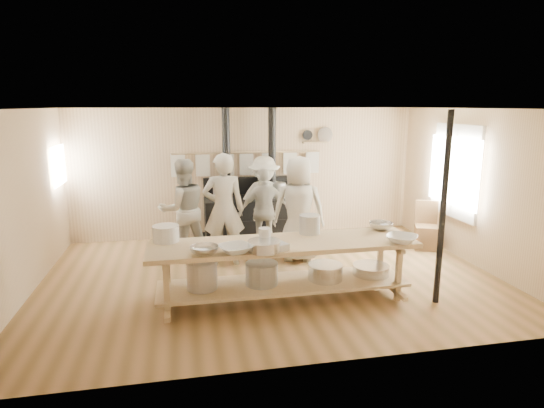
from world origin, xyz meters
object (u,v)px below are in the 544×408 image
stove (250,214)px  cook_center (299,209)px  cook_right (265,211)px  prep_table (283,265)px  cook_far_left (224,210)px  cook_left (183,210)px  cook_by_window (264,199)px  chair (426,235)px  roasting_pan (272,247)px

stove → cook_center: 1.60m
stove → cook_right: size_ratio=1.67×
prep_table → cook_far_left: cook_far_left is taller
cook_left → cook_by_window: 1.74m
cook_center → chair: (2.53, 0.18, -0.65)m
cook_far_left → cook_left: bearing=-30.9°
chair → cook_right: bearing=-164.2°
stove → cook_by_window: stove is taller
cook_far_left → cook_by_window: 1.50m
prep_table → cook_by_window: 2.88m
cook_right → roasting_pan: bearing=76.0°
cook_left → chair: bearing=160.3°
roasting_pan → stove: bearing=86.2°
stove → chair: (3.16, -1.23, -0.26)m
cook_left → cook_center: size_ratio=0.97×
cook_by_window → chair: (2.91, -1.07, -0.58)m
cook_center → cook_right: bearing=-31.7°
stove → prep_table: 3.02m
cook_far_left → cook_right: 0.94m
prep_table → chair: (3.17, 1.78, -0.26)m
chair → roasting_pan: bearing=-125.4°
cook_by_window → prep_table: bearing=-94.2°
cook_center → chair: bearing=-160.0°
chair → roasting_pan: size_ratio=2.30×
cook_center → cook_by_window: cook_center is taller
cook_right → cook_center: bearing=126.6°
prep_table → cook_left: 2.49m
prep_table → cook_by_window: cook_by_window is taller
stove → prep_table: bearing=-90.0°
stove → cook_by_window: (0.26, -0.17, 0.32)m
cook_far_left → cook_left: (-0.66, 0.43, -0.07)m
cook_left → chair: size_ratio=1.99×
prep_table → roasting_pan: size_ratio=9.38×
chair → cook_far_left: bearing=-155.5°
cook_far_left → cook_center: (1.27, -0.05, -0.04)m
prep_table → roasting_pan: bearing=-123.8°
stove → chair: size_ratio=2.94×
chair → stove: bearing=-178.7°
cook_left → cook_center: 2.00m
cook_far_left → cook_center: size_ratio=1.04×
cook_far_left → chair: size_ratio=2.15×
cook_left → cook_right: bearing=166.4°
cook_right → cook_far_left: bearing=26.3°
cook_right → cook_by_window: cook_by_window is taller
stove → cook_left: size_ratio=1.48×
cook_right → stove: bearing=-86.7°
cook_left → cook_center: cook_center is taller
stove → cook_right: 0.92m
cook_far_left → stove: bearing=-113.0°
cook_right → chair: size_ratio=1.76×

